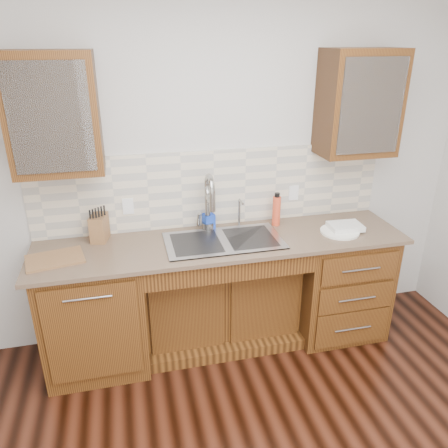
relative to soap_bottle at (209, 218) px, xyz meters
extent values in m
cube|color=silver|center=(0.06, 0.14, 0.35)|extent=(4.00, 0.10, 2.70)
cube|color=#593014|center=(-0.89, -0.22, -0.56)|extent=(0.70, 0.62, 0.88)
cube|color=#593014|center=(0.06, -0.13, -0.65)|extent=(1.20, 0.44, 0.70)
cube|color=#593014|center=(1.01, -0.22, -0.56)|extent=(0.70, 0.62, 0.88)
cube|color=#84705B|center=(0.06, -0.23, -0.10)|extent=(2.70, 0.65, 0.03)
cube|color=beige|center=(0.06, 0.08, 0.21)|extent=(2.70, 0.02, 0.59)
cube|color=#9E9EA5|center=(0.06, -0.25, -0.17)|extent=(0.84, 0.46, 0.19)
cylinder|color=#999993|center=(-0.01, -0.02, 0.11)|extent=(0.04, 0.04, 0.40)
cylinder|color=#999993|center=(0.24, -0.01, 0.03)|extent=(0.02, 0.02, 0.24)
cube|color=#593014|center=(-0.99, -0.08, 0.83)|extent=(0.55, 0.34, 0.75)
cube|color=#593014|center=(1.11, -0.08, 0.83)|extent=(0.55, 0.34, 0.75)
cube|color=white|center=(-0.59, 0.07, 0.12)|extent=(0.08, 0.01, 0.12)
cube|color=white|center=(0.71, 0.07, 0.12)|extent=(0.08, 0.01, 0.12)
imported|color=blue|center=(0.00, 0.00, 0.00)|extent=(0.10, 0.10, 0.18)
cylinder|color=#EA4C29|center=(0.53, -0.05, 0.03)|extent=(0.08, 0.08, 0.23)
cylinder|color=white|center=(0.95, -0.30, -0.08)|extent=(0.35, 0.35, 0.02)
cube|color=white|center=(1.00, -0.28, -0.05)|extent=(0.25, 0.19, 0.04)
cube|color=olive|center=(-0.81, -0.01, 0.01)|extent=(0.14, 0.19, 0.19)
cube|color=#9F5C32|center=(-1.09, -0.27, -0.08)|extent=(0.41, 0.32, 0.02)
imported|color=white|center=(-1.04, -0.08, 0.77)|extent=(0.15, 0.15, 0.09)
imported|color=white|center=(-0.92, -0.08, 0.77)|extent=(0.13, 0.13, 0.09)
imported|color=white|center=(0.97, -0.08, 0.77)|extent=(0.13, 0.13, 0.10)
imported|color=white|center=(1.21, -0.08, 0.77)|extent=(0.10, 0.10, 0.09)
camera|label=1|loc=(-0.60, -3.02, 1.27)|focal=35.00mm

